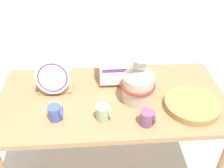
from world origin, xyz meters
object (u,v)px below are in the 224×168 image
ceramic_vase (138,82)px  mug_plum_glaze (148,118)px  dish_rack_round_plates (54,77)px  dish_rack_square_plates (114,71)px  mug_cobalt_glaze (56,113)px  wicker_charger_stack (192,105)px  mug_sage_glaze (103,113)px

ceramic_vase → mug_plum_glaze: ceramic_vase is taller
dish_rack_round_plates → dish_rack_square_plates: 0.42m
dish_rack_round_plates → dish_rack_square_plates: size_ratio=1.09×
dish_rack_square_plates → mug_cobalt_glaze: 0.52m
dish_rack_round_plates → dish_rack_square_plates: bearing=10.6°
mug_cobalt_glaze → mug_plum_glaze: 0.54m
ceramic_vase → mug_plum_glaze: size_ratio=3.49×
dish_rack_round_plates → mug_cobalt_glaze: dish_rack_round_plates is taller
wicker_charger_stack → mug_cobalt_glaze: mug_cobalt_glaze is taller
wicker_charger_stack → mug_cobalt_glaze: (-0.84, -0.04, 0.02)m
dish_rack_square_plates → wicker_charger_stack: 0.57m
mug_cobalt_glaze → mug_plum_glaze: bearing=-8.6°
ceramic_vase → dish_rack_round_plates: size_ratio=1.32×
dish_rack_square_plates → mug_sage_glaze: 0.39m
mug_sage_glaze → mug_plum_glaze: (0.25, -0.06, 0.00)m
dish_rack_square_plates → mug_cobalt_glaze: bearing=-136.0°
dish_rack_square_plates → mug_plum_glaze: 0.47m
dish_rack_round_plates → wicker_charger_stack: bearing=-15.7°
ceramic_vase → dish_rack_square_plates: 0.26m
mug_cobalt_glaze → ceramic_vase: bearing=15.9°
wicker_charger_stack → mug_cobalt_glaze: bearing=-177.2°
dish_rack_square_plates → mug_sage_glaze: size_ratio=2.42×
ceramic_vase → dish_rack_square_plates: (-0.14, 0.22, -0.05)m
mug_sage_glaze → mug_cobalt_glaze: bearing=176.2°
ceramic_vase → mug_cobalt_glaze: size_ratio=3.49×
dish_rack_round_plates → mug_plum_glaze: (0.57, -0.37, -0.06)m
wicker_charger_stack → mug_cobalt_glaze: size_ratio=3.72×
dish_rack_round_plates → dish_rack_square_plates: dish_rack_round_plates is taller
dish_rack_square_plates → mug_sage_glaze: dish_rack_square_plates is taller
mug_sage_glaze → mug_cobalt_glaze: (-0.28, 0.02, 0.00)m
ceramic_vase → wicker_charger_stack: ceramic_vase is taller
dish_rack_square_plates → wicker_charger_stack: dish_rack_square_plates is taller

